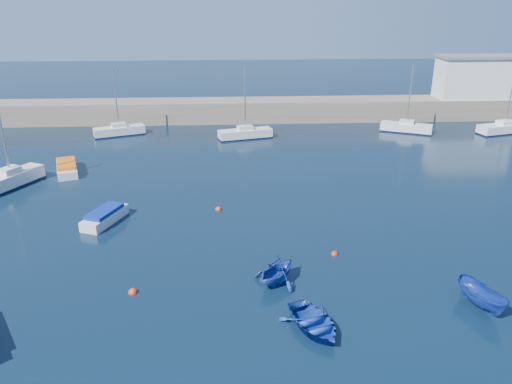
{
  "coord_description": "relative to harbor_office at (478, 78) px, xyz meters",
  "views": [
    {
      "loc": [
        -1.79,
        -16.8,
        14.96
      ],
      "look_at": [
        0.07,
        16.9,
        1.6
      ],
      "focal_mm": 35.0,
      "sensor_mm": 36.0,
      "label": 1
    }
  ],
  "objects": [
    {
      "name": "ground",
      "position": [
        -30.0,
        -46.0,
        -5.1
      ],
      "size": [
        220.0,
        220.0,
        0.0
      ],
      "primitive_type": "plane",
      "color": "black",
      "rests_on": "ground"
    },
    {
      "name": "back_wall",
      "position": [
        -30.0,
        0.0,
        -3.8
      ],
      "size": [
        96.0,
        4.5,
        2.6
      ],
      "primitive_type": "cube",
      "color": "#756959",
      "rests_on": "ground"
    },
    {
      "name": "harbor_office",
      "position": [
        0.0,
        0.0,
        0.0
      ],
      "size": [
        10.0,
        4.0,
        5.0
      ],
      "primitive_type": "cube",
      "color": "silver",
      "rests_on": "back_wall"
    },
    {
      "name": "sailboat_3",
      "position": [
        -50.06,
        -22.67,
        -4.44
      ],
      "size": [
        4.05,
        5.84,
        7.78
      ],
      "rotation": [
        0.0,
        0.0,
        -0.47
      ],
      "color": "silver",
      "rests_on": "ground"
    },
    {
      "name": "sailboat_5",
      "position": [
        -44.32,
        -6.62,
        -4.53
      ],
      "size": [
        5.79,
        3.54,
        7.47
      ],
      "rotation": [
        0.0,
        0.0,
        1.95
      ],
      "color": "silver",
      "rests_on": "ground"
    },
    {
      "name": "sailboat_6",
      "position": [
        -30.01,
        -8.68,
        -4.53
      ],
      "size": [
        6.18,
        3.15,
        7.87
      ],
      "rotation": [
        0.0,
        0.0,
        1.83
      ],
      "color": "silver",
      "rests_on": "ground"
    },
    {
      "name": "sailboat_7",
      "position": [
        -11.13,
        -6.97,
        -4.54
      ],
      "size": [
        5.92,
        3.9,
        7.66
      ],
      "rotation": [
        0.0,
        0.0,
        1.14
      ],
      "color": "silver",
      "rests_on": "ground"
    },
    {
      "name": "sailboat_8",
      "position": [
        0.16,
        -7.98,
        -4.52
      ],
      "size": [
        6.86,
        3.54,
        8.64
      ],
      "rotation": [
        0.0,
        0.0,
        1.84
      ],
      "color": "silver",
      "rests_on": "ground"
    },
    {
      "name": "motorboat_1",
      "position": [
        -40.67,
        -30.28,
        -4.65
      ],
      "size": [
        2.77,
        4.18,
        0.97
      ],
      "rotation": [
        0.0,
        0.0,
        -0.38
      ],
      "color": "silver",
      "rests_on": "ground"
    },
    {
      "name": "motorboat_2",
      "position": [
        -46.52,
        -19.29,
        -4.64
      ],
      "size": [
        3.05,
        4.99,
        0.97
      ],
      "rotation": [
        0.0,
        0.0,
        0.32
      ],
      "color": "silver",
      "rests_on": "ground"
    },
    {
      "name": "dinghy_center",
      "position": [
        -27.94,
        -43.15,
        -4.73
      ],
      "size": [
        3.69,
        4.28,
        0.74
      ],
      "primitive_type": "imported",
      "rotation": [
        0.0,
        0.0,
        0.37
      ],
      "color": "#16359D",
      "rests_on": "ground"
    },
    {
      "name": "dinghy_left",
      "position": [
        -29.36,
        -38.91,
        -4.3
      ],
      "size": [
        3.95,
        4.0,
        1.6
      ],
      "primitive_type": "imported",
      "rotation": [
        0.0,
        0.0,
        -0.7
      ],
      "color": "#16359D",
      "rests_on": "ground"
    },
    {
      "name": "dinghy_right",
      "position": [
        -19.1,
        -41.83,
        -4.48
      ],
      "size": [
        2.08,
        3.4,
        1.23
      ],
      "primitive_type": "imported",
      "rotation": [
        0.0,
        0.0,
        0.29
      ],
      "color": "#16359D",
      "rests_on": "ground"
    },
    {
      "name": "buoy_0",
      "position": [
        -37.16,
        -39.45,
        -5.1
      ],
      "size": [
        0.5,
        0.5,
        0.5
      ],
      "primitive_type": "sphere",
      "color": "red",
      "rests_on": "ground"
    },
    {
      "name": "buoy_1",
      "position": [
        -25.43,
        -35.83,
        -5.1
      ],
      "size": [
        0.45,
        0.45,
        0.45
      ],
      "primitive_type": "sphere",
      "color": "red",
      "rests_on": "ground"
    },
    {
      "name": "buoy_3",
      "position": [
        -32.71,
        -28.51,
        -5.1
      ],
      "size": [
        0.48,
        0.48,
        0.48
      ],
      "primitive_type": "sphere",
      "color": "red",
      "rests_on": "ground"
    }
  ]
}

